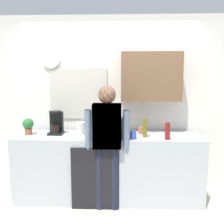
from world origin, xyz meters
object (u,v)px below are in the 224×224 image
at_px(cup_terracotta_mug, 141,130).
at_px(person_at_sink, 107,138).
at_px(cup_white_mug, 95,130).
at_px(bottle_red_vinegar, 168,131).
at_px(person_guest, 107,138).
at_px(storage_canister, 81,128).
at_px(bottle_olive_oil, 145,128).
at_px(potted_plant, 28,125).
at_px(cup_blue_mug, 133,135).
at_px(bottle_clear_soda, 119,129).
at_px(mixing_bowl, 105,129).
at_px(coffee_maker, 56,124).

bearing_deg(cup_terracotta_mug, person_at_sink, -138.18).
height_order(cup_white_mug, person_at_sink, person_at_sink).
height_order(cup_terracotta_mug, cup_white_mug, cup_white_mug).
relative_size(bottle_red_vinegar, person_guest, 0.14).
bearing_deg(storage_canister, bottle_red_vinegar, -12.58).
bearing_deg(person_at_sink, person_guest, 0.00).
relative_size(bottle_olive_oil, person_guest, 0.16).
relative_size(bottle_olive_oil, storage_canister, 1.47).
bearing_deg(storage_canister, potted_plant, -176.32).
xyz_separation_m(bottle_olive_oil, cup_terracotta_mug, (-0.03, 0.20, -0.08)).
bearing_deg(storage_canister, cup_terracotta_mug, 4.70).
bearing_deg(storage_canister, cup_blue_mug, -18.32).
distance_m(bottle_olive_oil, bottle_red_vinegar, 0.31).
bearing_deg(bottle_clear_soda, mixing_bowl, 116.11).
bearing_deg(bottle_red_vinegar, person_guest, -173.94).
bearing_deg(person_guest, cup_terracotta_mug, -143.12).
xyz_separation_m(cup_terracotta_mug, cup_white_mug, (-0.65, -0.02, 0.00)).
distance_m(coffee_maker, cup_blue_mug, 1.11).
relative_size(bottle_red_vinegar, cup_blue_mug, 2.20).
xyz_separation_m(cup_blue_mug, potted_plant, (-1.45, 0.19, 0.08)).
xyz_separation_m(storage_canister, person_at_sink, (0.38, -0.34, -0.05)).
distance_m(bottle_red_vinegar, potted_plant, 1.90).
bearing_deg(cup_blue_mug, coffee_maker, 166.51).
bearing_deg(potted_plant, coffee_maker, 10.17).
relative_size(coffee_maker, bottle_clear_soda, 1.18).
bearing_deg(bottle_olive_oil, person_guest, -156.93).
relative_size(cup_white_mug, potted_plant, 0.41).
relative_size(bottle_olive_oil, mixing_bowl, 1.14).
distance_m(coffee_maker, cup_terracotta_mug, 1.20).
xyz_separation_m(bottle_clear_soda, person_guest, (-0.15, -0.08, -0.10)).
xyz_separation_m(cup_white_mug, person_at_sink, (0.19, -0.39, -0.01)).
relative_size(cup_terracotta_mug, cup_blue_mug, 0.92).
bearing_deg(cup_terracotta_mug, bottle_red_vinegar, -46.10).
height_order(bottle_red_vinegar, person_at_sink, person_at_sink).
bearing_deg(potted_plant, bottle_clear_soda, -9.67).
bearing_deg(potted_plant, bottle_red_vinegar, -6.38).
relative_size(coffee_maker, person_at_sink, 0.21).
bearing_deg(mixing_bowl, coffee_maker, -167.60).
height_order(cup_white_mug, person_guest, person_guest).
relative_size(bottle_red_vinegar, storage_canister, 1.29).
bearing_deg(bottle_clear_soda, storage_canister, 153.91).
distance_m(cup_blue_mug, mixing_bowl, 0.56).
height_order(bottle_clear_soda, cup_blue_mug, bottle_clear_soda).
bearing_deg(bottle_red_vinegar, cup_blue_mug, 177.26).
bearing_deg(cup_white_mug, bottle_red_vinegar, -17.61).
bearing_deg(person_guest, bottle_olive_oil, -161.86).
bearing_deg(potted_plant, mixing_bowl, 11.62).
height_order(bottle_clear_soda, person_guest, person_guest).
bearing_deg(storage_canister, bottle_olive_oil, -8.46).
xyz_separation_m(mixing_bowl, storage_canister, (-0.33, -0.17, 0.05)).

